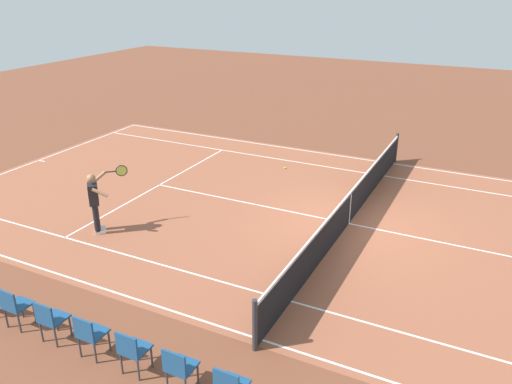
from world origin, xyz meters
TOP-DOWN VIEW (x-y plane):
  - ground_plane at (0.00, 0.00)m, footprint 60.00×60.00m
  - court_slab at (0.00, 0.00)m, footprint 24.20×11.40m
  - court_line_markings at (0.00, 0.00)m, footprint 23.85×11.05m
  - tennis_net at (0.00, 0.00)m, footprint 0.10×11.70m
  - tennis_player_near at (5.84, 3.43)m, footprint 0.74×1.12m
  - tennis_ball at (3.32, -3.26)m, footprint 0.07×0.07m
  - spectator_chair_1 at (0.64, 7.26)m, footprint 0.44×0.44m
  - spectator_chair_2 at (1.58, 7.26)m, footprint 0.44×0.44m
  - spectator_chair_3 at (2.52, 7.26)m, footprint 0.44×0.44m
  - spectator_chair_4 at (3.47, 7.26)m, footprint 0.44×0.44m
  - spectator_chair_5 at (4.41, 7.26)m, footprint 0.44×0.44m

SIDE VIEW (x-z plane):
  - ground_plane at x=0.00m, z-range 0.00..0.00m
  - court_slab at x=0.00m, z-range 0.00..0.00m
  - court_line_markings at x=0.00m, z-range 0.00..0.01m
  - tennis_ball at x=3.32m, z-range 0.00..0.07m
  - tennis_net at x=0.00m, z-range -0.05..1.03m
  - spectator_chair_1 at x=0.64m, z-range 0.08..0.96m
  - spectator_chair_2 at x=1.58m, z-range 0.08..0.96m
  - spectator_chair_3 at x=2.52m, z-range 0.08..0.96m
  - spectator_chair_4 at x=3.47m, z-range 0.08..0.96m
  - spectator_chair_5 at x=4.41m, z-range 0.08..0.96m
  - tennis_player_near at x=5.84m, z-range 0.08..1.78m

